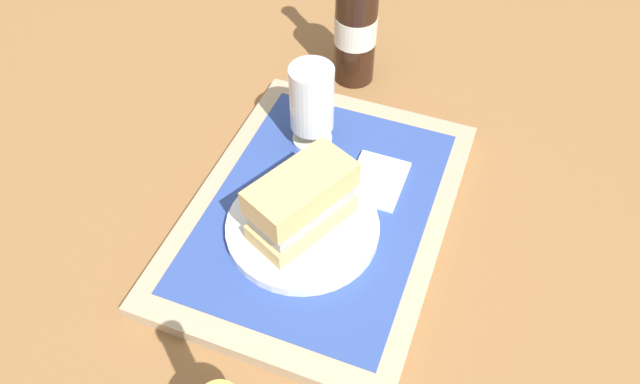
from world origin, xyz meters
name	(u,v)px	position (x,y,z in m)	size (l,w,h in m)	color
ground_plane	(320,217)	(0.00, 0.00, 0.00)	(3.00, 3.00, 0.00)	olive
tray	(320,212)	(0.00, 0.00, 0.01)	(0.44, 0.32, 0.02)	tan
placemat	(320,207)	(0.00, 0.00, 0.02)	(0.38, 0.27, 0.00)	#2D4793
plate	(303,228)	(-0.04, 0.01, 0.03)	(0.19, 0.19, 0.01)	white
sandwich	(304,200)	(-0.04, 0.00, 0.08)	(0.14, 0.11, 0.08)	tan
beer_glass	(312,103)	(0.11, 0.05, 0.09)	(0.06, 0.06, 0.12)	silver
napkin_folded	(377,180)	(0.07, -0.06, 0.02)	(0.09, 0.07, 0.01)	white
beer_bottle	(356,21)	(0.29, 0.05, 0.10)	(0.07, 0.07, 0.27)	black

